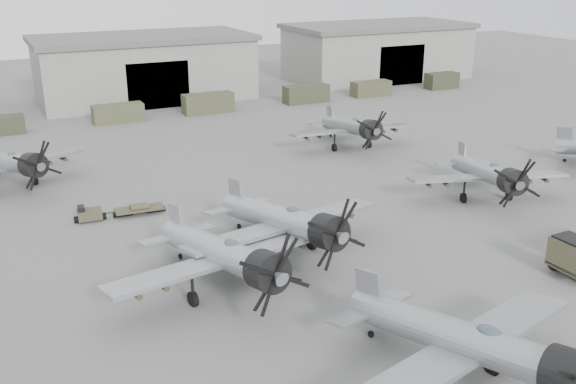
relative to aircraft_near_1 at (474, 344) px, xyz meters
name	(u,v)px	position (x,y,z in m)	size (l,w,h in m)	color
ground	(417,296)	(3.28, 8.19, -2.55)	(220.00, 220.00, 0.00)	slate
hangar_center	(144,67)	(3.28, 70.15, 1.82)	(29.00, 14.80, 8.70)	#9B9A91
hangar_right	(377,51)	(41.28, 70.15, 1.82)	(29.00, 14.80, 8.70)	#9B9A91
support_truck_3	(118,113)	(-3.15, 58.19, -1.48)	(5.94, 2.20, 2.14)	#494B31
support_truck_4	(208,103)	(8.15, 58.19, -1.32)	(6.39, 2.20, 2.45)	#44472E
support_truck_5	(306,94)	(22.11, 58.19, -1.37)	(6.18, 2.20, 2.37)	#363D27
support_truck_6	(371,89)	(32.48, 58.19, -1.51)	(5.68, 2.20, 2.08)	#46472E
support_truck_7	(442,81)	(45.04, 58.19, -1.37)	(5.01, 2.20, 2.35)	#343825
aircraft_near_1	(474,344)	(0.00, 0.00, 0.00)	(14.08, 12.68, 5.60)	#919499
aircraft_mid_1	(287,221)	(-1.24, 16.04, 0.02)	(14.20, 12.78, 5.64)	#A0A3A9
aircraft_mid_2	(490,174)	(17.68, 18.28, -0.22)	(12.74, 11.47, 5.11)	#919499
aircraft_far_0	(10,164)	(-16.30, 37.68, -0.16)	(12.84, 11.63, 5.24)	gray
aircraft_far_1	(353,127)	(15.77, 35.80, -0.20)	(12.99, 11.69, 5.17)	gray
aircraft_extra_931	(226,255)	(-6.55, 13.06, 0.02)	(14.20, 12.78, 5.64)	#A0A3A9
tug_trailer	(109,212)	(-10.30, 28.00, -2.07)	(6.38, 1.64, 1.27)	#43402C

